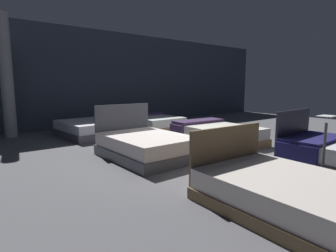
{
  "coord_description": "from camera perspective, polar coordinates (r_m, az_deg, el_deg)",
  "views": [
    {
      "loc": [
        -4.25,
        -4.3,
        1.5
      ],
      "look_at": [
        -0.12,
        0.91,
        0.51
      ],
      "focal_mm": 29.21,
      "sensor_mm": 36.0,
      "label": 1
    }
  ],
  "objects": [
    {
      "name": "ground_plane",
      "position": [
        6.23,
        6.08,
        -5.57
      ],
      "size": [
        18.0,
        18.0,
        0.02
      ],
      "primitive_type": "cube",
      "color": "#5B5B60"
    },
    {
      "name": "showroom_back_wall",
      "position": [
        10.54,
        -14.87,
        9.58
      ],
      "size": [
        18.0,
        0.06,
        3.5
      ],
      "primitive_type": "cube",
      "color": "#333D4C",
      "rests_on": "ground_plane"
    },
    {
      "name": "bed_0",
      "position": [
        3.7,
        23.3,
        -12.55
      ],
      "size": [
        1.6,
        2.04,
        0.91
      ],
      "rotation": [
        0.0,
        0.0,
        -0.04
      ],
      "color": "brown",
      "rests_on": "ground_plane"
    },
    {
      "name": "bed_2",
      "position": [
        5.75,
        -4.61,
        -4.13
      ],
      "size": [
        1.5,
        2.0,
        1.06
      ],
      "rotation": [
        0.0,
        0.0,
        0.01
      ],
      "color": "#4A4D55",
      "rests_on": "ground_plane"
    },
    {
      "name": "bed_3",
      "position": [
        7.26,
        10.21,
        -1.65
      ],
      "size": [
        1.69,
        2.23,
        0.53
      ],
      "rotation": [
        0.0,
        0.0,
        -0.06
      ],
      "color": "olive",
      "rests_on": "ground_plane"
    },
    {
      "name": "bed_4",
      "position": [
        8.44,
        -16.29,
        -0.55
      ],
      "size": [
        1.56,
        2.01,
        0.45
      ],
      "rotation": [
        0.0,
        0.0,
        0.06
      ],
      "color": "#58515E",
      "rests_on": "ground_plane"
    },
    {
      "name": "bed_5",
      "position": [
        9.52,
        -3.46,
        0.82
      ],
      "size": [
        1.63,
        2.05,
        0.52
      ],
      "rotation": [
        0.0,
        0.0,
        0.03
      ],
      "color": "#966A45",
      "rests_on": "ground_plane"
    },
    {
      "name": "price_sign",
      "position": [
        4.68,
        29.65,
        -6.05
      ],
      "size": [
        0.28,
        0.24,
        1.06
      ],
      "color": "#3F3F44",
      "rests_on": "ground_plane"
    },
    {
      "name": "support_pillar",
      "position": [
        9.1,
        -30.65,
        8.91
      ],
      "size": [
        0.34,
        0.34,
        3.5
      ],
      "primitive_type": "cylinder",
      "color": "#99999E",
      "rests_on": "ground_plane"
    }
  ]
}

